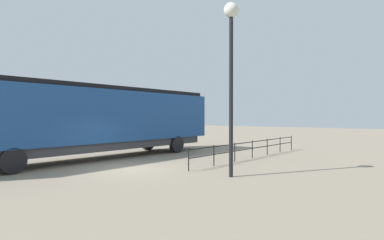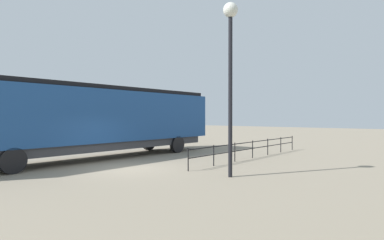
% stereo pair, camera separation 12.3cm
% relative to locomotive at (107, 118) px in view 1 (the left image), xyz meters
% --- Properties ---
extents(ground_plane, '(120.00, 120.00, 0.00)m').
position_rel_locomotive_xyz_m(ground_plane, '(4.03, -1.76, -2.28)').
color(ground_plane, gray).
extents(locomotive, '(3.04, 15.86, 4.06)m').
position_rel_locomotive_xyz_m(locomotive, '(0.00, 0.00, 0.00)').
color(locomotive, navy).
rests_on(locomotive, ground_plane).
extents(lamp_post, '(0.59, 0.59, 6.85)m').
position_rel_locomotive_xyz_m(lamp_post, '(8.70, -0.46, 2.77)').
color(lamp_post, black).
rests_on(lamp_post, ground_plane).
extents(platform_fence, '(0.05, 11.48, 1.01)m').
position_rel_locomotive_xyz_m(platform_fence, '(6.53, 5.24, -1.62)').
color(platform_fence, black).
rests_on(platform_fence, ground_plane).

